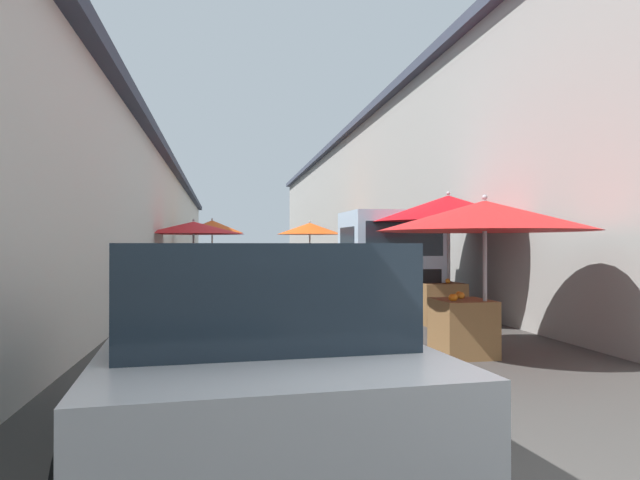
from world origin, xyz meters
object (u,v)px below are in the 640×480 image
object	(u,v)px
delivery_truck	(380,264)
vendor_by_crates	(365,267)
fruit_stall_near_left	(211,234)
parked_scooter	(218,283)
fruit_stall_near_right	(482,229)
fruit_stall_far_left	(309,236)
hatchback_car	(246,346)
fruit_stall_mid_lane	(192,236)
fruit_stall_far_right	(447,220)

from	to	relation	value
delivery_truck	vendor_by_crates	distance (m)	2.86
fruit_stall_near_left	delivery_truck	size ratio (longest dim) A/B	0.49
delivery_truck	parked_scooter	distance (m)	4.94
delivery_truck	vendor_by_crates	world-z (taller)	delivery_truck
fruit_stall_near_right	parked_scooter	size ratio (longest dim) A/B	1.65
fruit_stall_far_left	fruit_stall_near_right	bearing A→B (deg)	-179.65
fruit_stall_far_left	parked_scooter	size ratio (longest dim) A/B	1.47
hatchback_car	vendor_by_crates	world-z (taller)	vendor_by_crates
fruit_stall_mid_lane	vendor_by_crates	distance (m)	5.04
fruit_stall_mid_lane	parked_scooter	distance (m)	2.06
fruit_stall_near_left	parked_scooter	world-z (taller)	fruit_stall_near_left
fruit_stall_near_right	vendor_by_crates	size ratio (longest dim) A/B	1.79
fruit_stall_far_right	parked_scooter	world-z (taller)	fruit_stall_far_right
hatchback_car	fruit_stall_near_left	bearing A→B (deg)	1.88
delivery_truck	vendor_by_crates	size ratio (longest dim) A/B	3.23
fruit_stall_mid_lane	vendor_by_crates	bearing A→B (deg)	-117.16
fruit_stall_near_left	hatchback_car	xyz separation A→B (m)	(-17.19, -0.57, -1.10)
hatchback_car	parked_scooter	world-z (taller)	hatchback_car
fruit_stall_mid_lane	fruit_stall_far_left	bearing A→B (deg)	-41.83
fruit_stall_mid_lane	fruit_stall_far_left	distance (m)	6.02
delivery_truck	parked_scooter	bearing A→B (deg)	42.49
fruit_stall_mid_lane	fruit_stall_far_left	size ratio (longest dim) A/B	1.16
hatchback_car	fruit_stall_far_right	bearing A→B (deg)	-33.48
fruit_stall_far_left	fruit_stall_mid_lane	bearing A→B (deg)	138.17
fruit_stall_far_right	fruit_stall_near_left	distance (m)	12.14
fruit_stall_near_right	hatchback_car	xyz separation A→B (m)	(-2.79, 3.10, -0.90)
vendor_by_crates	fruit_stall_near_left	bearing A→B (deg)	29.47
fruit_stall_far_right	parked_scooter	xyz separation A→B (m)	(5.03, 4.18, -1.44)
fruit_stall_near_right	delivery_truck	distance (m)	4.55
fruit_stall_near_right	fruit_stall_far_left	bearing A→B (deg)	0.35
fruit_stall_far_right	fruit_stall_far_left	distance (m)	11.03
fruit_stall_near_right	delivery_truck	xyz separation A→B (m)	(4.51, 0.07, -0.60)
fruit_stall_near_left	fruit_stall_near_right	distance (m)	14.85
fruit_stall_mid_lane	delivery_truck	xyz separation A→B (m)	(-5.10, -4.03, -0.65)
fruit_stall_far_right	vendor_by_crates	xyz separation A→B (m)	(4.24, 0.47, -1.02)
fruit_stall_near_left	hatchback_car	distance (m)	17.23
fruit_stall_far_right	delivery_truck	bearing A→B (deg)	31.57
fruit_stall_far_right	delivery_truck	world-z (taller)	fruit_stall_far_right
hatchback_car	parked_scooter	size ratio (longest dim) A/B	2.41
vendor_by_crates	parked_scooter	bearing A→B (deg)	78.01
fruit_stall_far_right	fruit_stall_near_right	bearing A→B (deg)	165.53
fruit_stall_far_left	vendor_by_crates	bearing A→B (deg)	-176.52
fruit_stall_near_right	parked_scooter	xyz separation A→B (m)	(8.13, 3.38, -1.19)
fruit_stall_mid_lane	fruit_stall_near_right	world-z (taller)	fruit_stall_mid_lane
fruit_stall_far_right	hatchback_car	distance (m)	7.16
fruit_stall_far_left	delivery_truck	xyz separation A→B (m)	(-9.58, -0.02, -0.72)
fruit_stall_far_left	hatchback_car	world-z (taller)	fruit_stall_far_left
fruit_stall_near_right	fruit_stall_far_right	bearing A→B (deg)	-14.47
delivery_truck	fruit_stall_near_left	bearing A→B (deg)	19.98
fruit_stall_far_right	hatchback_car	xyz separation A→B (m)	(-5.89, 3.90, -1.16)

